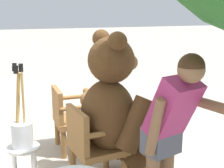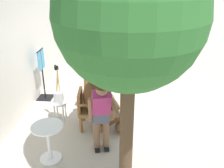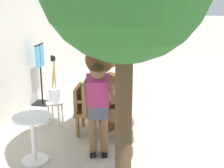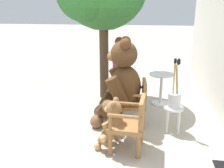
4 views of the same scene
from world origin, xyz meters
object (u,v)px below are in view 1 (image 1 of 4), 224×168
(white_stool, at_px, (24,156))
(wooden_chair_right, at_px, (71,117))
(teddy_bear_large, at_px, (115,109))
(brush_bucket, at_px, (22,130))
(wooden_chair_left, at_px, (92,143))
(teddy_bear_small, at_px, (91,119))
(person_visitor, at_px, (171,126))

(white_stool, bearing_deg, wooden_chair_right, -44.16)
(teddy_bear_large, distance_m, brush_bucket, 1.00)
(teddy_bear_large, bearing_deg, wooden_chair_left, 92.67)
(teddy_bear_small, height_order, white_stool, teddy_bear_small)
(wooden_chair_right, xyz_separation_m, white_stool, (-0.72, 0.70, -0.11))
(wooden_chair_right, distance_m, teddy_bear_small, 0.29)
(wooden_chair_right, relative_size, teddy_bear_large, 0.52)
(wooden_chair_left, distance_m, person_visitor, 1.06)
(wooden_chair_left, xyz_separation_m, teddy_bear_large, (0.01, -0.27, 0.35))
(teddy_bear_large, bearing_deg, teddy_bear_small, -1.01)
(wooden_chair_left, xyz_separation_m, brush_bucket, (0.20, 0.70, 0.18))
(brush_bucket, bearing_deg, teddy_bear_large, -100.95)
(teddy_bear_large, height_order, teddy_bear_small, teddy_bear_large)
(teddy_bear_small, height_order, brush_bucket, brush_bucket)
(person_visitor, relative_size, white_stool, 3.34)
(brush_bucket, bearing_deg, wooden_chair_left, -105.99)
(teddy_bear_small, bearing_deg, white_stool, 125.94)
(white_stool, bearing_deg, brush_bucket, 12.45)
(wooden_chair_left, bearing_deg, teddy_bear_large, -87.33)
(wooden_chair_right, relative_size, person_visitor, 0.56)
(person_visitor, relative_size, brush_bucket, 1.75)
(wooden_chair_right, bearing_deg, white_stool, 135.84)
(wooden_chair_left, xyz_separation_m, person_visitor, (-0.87, -0.40, 0.45))
(wooden_chair_right, relative_size, teddy_bear_small, 1.05)
(person_visitor, bearing_deg, wooden_chair_left, 24.53)
(teddy_bear_small, height_order, person_visitor, person_visitor)
(teddy_bear_small, relative_size, white_stool, 1.78)
(wooden_chair_right, height_order, person_visitor, person_visitor)
(teddy_bear_large, height_order, brush_bucket, teddy_bear_large)
(wooden_chair_left, relative_size, brush_bucket, 0.98)
(wooden_chair_left, height_order, person_visitor, person_visitor)
(teddy_bear_large, xyz_separation_m, white_stool, (0.18, 0.97, -0.45))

